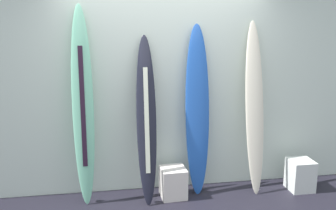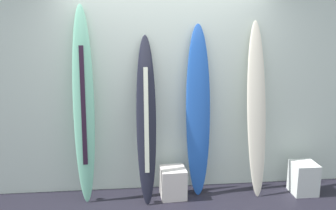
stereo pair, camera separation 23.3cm
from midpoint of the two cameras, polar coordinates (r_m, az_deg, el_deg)
wall_back at (r=4.50m, az=-2.37°, el=4.16°), size 7.20×0.20×2.80m
surfboard_seafoam at (r=4.24m, az=-14.80°, el=-0.45°), size 0.25×0.33×2.29m
surfboard_charcoal at (r=4.21m, az=-5.01°, el=-2.59°), size 0.24×0.49×1.95m
surfboard_cobalt at (r=4.37m, az=3.12°, el=-1.17°), size 0.30×0.28×2.07m
surfboard_ivory at (r=4.52m, az=12.05°, el=-0.53°), size 0.25×0.42×2.11m
display_block_left at (r=4.91m, az=18.84°, el=-10.41°), size 0.29×0.29×0.39m
display_block_center at (r=4.49m, az=-0.70°, el=-12.13°), size 0.31×0.31×0.37m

